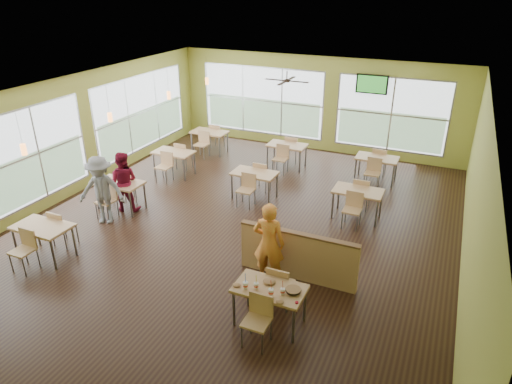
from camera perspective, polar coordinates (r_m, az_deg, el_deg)
room at (r=10.55m, az=-2.06°, el=3.62°), size 12.00×12.04×3.20m
window_bays at (r=14.35m, az=-6.27°, el=8.82°), size 9.24×10.24×2.38m
main_table at (r=7.90m, az=1.72°, el=-12.54°), size 1.22×1.52×0.87m
half_wall_divider at (r=9.08m, az=5.23°, el=-7.93°), size 2.40×0.14×1.04m
dining_tables at (r=12.77m, az=-2.88°, el=2.83°), size 6.92×8.72×0.87m
pendant_lights at (r=12.48m, az=-14.28°, el=10.39°), size 0.11×7.31×0.86m
ceiling_fan at (r=12.83m, az=3.87°, el=13.73°), size 1.25×1.25×0.29m
tv_backwall at (r=15.22m, az=14.29°, el=12.93°), size 1.00×0.07×0.60m
man_plaid at (r=8.81m, az=1.62°, el=-6.42°), size 0.67×0.49×1.71m
patron_maroon at (r=12.07m, az=-16.27°, el=1.27°), size 0.93×0.82×1.58m
patron_grey at (r=11.55m, az=-18.76°, el=0.21°), size 1.26×0.98×1.72m
cup_blue at (r=7.77m, az=-1.33°, el=-11.56°), size 0.09×0.09×0.34m
cup_yellow at (r=7.76m, az=0.02°, el=-11.62°), size 0.09×0.09×0.31m
cup_red_near at (r=7.62m, az=1.88°, el=-12.40°), size 0.09×0.09×0.34m
cup_red_far at (r=7.66m, az=3.34°, el=-12.28°), size 0.08×0.08×0.30m
food_basket at (r=7.73m, az=4.68°, el=-12.15°), size 0.27×0.27×0.06m
ketchup_cup at (r=7.53m, az=5.12°, el=-13.59°), size 0.06×0.06×0.02m
wrapper_left at (r=7.86m, az=-2.44°, el=-11.54°), size 0.15×0.14×0.04m
wrapper_mid at (r=7.92m, az=1.67°, el=-11.10°), size 0.27×0.25×0.06m
wrapper_right at (r=7.51m, az=2.98°, el=-13.55°), size 0.14×0.13×0.03m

